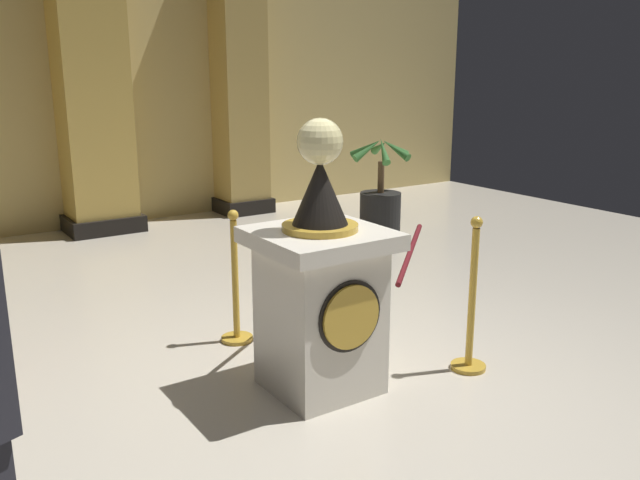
{
  "coord_description": "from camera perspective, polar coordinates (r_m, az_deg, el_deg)",
  "views": [
    {
      "loc": [
        -2.32,
        -3.41,
        2.01
      ],
      "look_at": [
        -0.11,
        -0.09,
        0.98
      ],
      "focal_mm": 37.75,
      "sensor_mm": 36.0,
      "label": 1
    }
  ],
  "objects": [
    {
      "name": "ground_plane",
      "position": [
        4.59,
        0.47,
        -11.55
      ],
      "size": [
        12.73,
        12.73,
        0.0
      ],
      "primitive_type": "plane",
      "color": "beige"
    },
    {
      "name": "back_wall",
      "position": [
        9.12,
        -19.63,
        14.09
      ],
      "size": [
        12.73,
        0.16,
        4.16
      ],
      "primitive_type": "cube",
      "color": "tan",
      "rests_on": "ground_plane"
    },
    {
      "name": "pedestal_clock",
      "position": [
        4.2,
        0.03,
        -4.2
      ],
      "size": [
        0.78,
        0.78,
        1.73
      ],
      "color": "silver",
      "rests_on": "ground_plane"
    },
    {
      "name": "stanchion_near",
      "position": [
        4.67,
        12.69,
        -6.37
      ],
      "size": [
        0.24,
        0.24,
        1.07
      ],
      "color": "gold",
      "rests_on": "ground_plane"
    },
    {
      "name": "stanchion_far",
      "position": [
        5.07,
        -7.16,
        -4.76
      ],
      "size": [
        0.24,
        0.24,
        1.01
      ],
      "color": "gold",
      "rests_on": "ground_plane"
    },
    {
      "name": "velvet_rope",
      "position": [
        4.67,
        2.4,
        -0.74
      ],
      "size": [
        1.24,
        1.24,
        0.22
      ],
      "color": "#591419"
    },
    {
      "name": "column_right",
      "position": [
        9.54,
        -7.0,
        14.19
      ],
      "size": [
        0.75,
        0.75,
        3.99
      ],
      "color": "black",
      "rests_on": "ground_plane"
    },
    {
      "name": "column_centre_rear",
      "position": [
        8.81,
        -19.03,
        13.52
      ],
      "size": [
        0.94,
        0.94,
        3.99
      ],
      "color": "black",
      "rests_on": "ground_plane"
    },
    {
      "name": "potted_palm_right",
      "position": [
        8.31,
        5.13,
        3.13
      ],
      "size": [
        0.8,
        0.76,
        1.23
      ],
      "color": "black",
      "rests_on": "ground_plane"
    }
  ]
}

